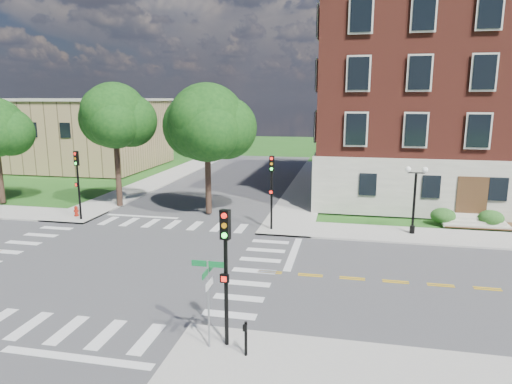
% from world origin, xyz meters
% --- Properties ---
extents(ground, '(160.00, 160.00, 0.00)m').
position_xyz_m(ground, '(0.00, 0.00, 0.00)').
color(ground, '#215517').
rests_on(ground, ground).
extents(road_ew, '(90.00, 12.00, 0.01)m').
position_xyz_m(road_ew, '(0.00, 0.00, 0.01)').
color(road_ew, '#3D3D3F').
rests_on(road_ew, ground).
extents(road_ns, '(12.00, 90.00, 0.01)m').
position_xyz_m(road_ns, '(0.00, 0.00, 0.01)').
color(road_ns, '#3D3D3F').
rests_on(road_ns, ground).
extents(sidewalk_ne, '(34.00, 34.00, 0.12)m').
position_xyz_m(sidewalk_ne, '(15.38, 15.38, 0.06)').
color(sidewalk_ne, '#9E9B93').
rests_on(sidewalk_ne, ground).
extents(sidewalk_nw, '(34.00, 34.00, 0.12)m').
position_xyz_m(sidewalk_nw, '(-15.38, 15.38, 0.06)').
color(sidewalk_nw, '#9E9B93').
rests_on(sidewalk_nw, ground).
extents(crosswalk_east, '(2.20, 10.20, 0.02)m').
position_xyz_m(crosswalk_east, '(7.20, 0.00, 0.00)').
color(crosswalk_east, silver).
rests_on(crosswalk_east, ground).
extents(stop_bar_east, '(0.40, 5.50, 0.00)m').
position_xyz_m(stop_bar_east, '(8.80, 3.00, 0.00)').
color(stop_bar_east, silver).
rests_on(stop_bar_east, ground).
extents(main_building, '(30.60, 22.40, 16.50)m').
position_xyz_m(main_building, '(24.00, 21.99, 8.34)').
color(main_building, '#A09E8D').
rests_on(main_building, ground).
extents(secondary_building, '(20.40, 15.40, 8.30)m').
position_xyz_m(secondary_building, '(-22.00, 30.00, 4.28)').
color(secondary_building, '#9F8557').
rests_on(secondary_building, ground).
extents(tree_c, '(5.03, 5.03, 9.56)m').
position_xyz_m(tree_c, '(-6.05, 11.24, 7.13)').
color(tree_c, '#2F1E17').
rests_on(tree_c, ground).
extents(tree_d, '(5.62, 5.62, 9.45)m').
position_xyz_m(tree_d, '(1.58, 10.36, 6.74)').
color(tree_d, '#2F1E17').
rests_on(tree_d, ground).
extents(traffic_signal_se, '(0.36, 0.41, 4.80)m').
position_xyz_m(traffic_signal_se, '(7.74, -7.15, 3.19)').
color(traffic_signal_se, black).
rests_on(traffic_signal_se, ground).
extents(traffic_signal_ne, '(0.35, 0.40, 4.80)m').
position_xyz_m(traffic_signal_ne, '(6.84, 7.13, 3.19)').
color(traffic_signal_ne, black).
rests_on(traffic_signal_ne, ground).
extents(traffic_signal_nw, '(0.38, 0.46, 4.80)m').
position_xyz_m(traffic_signal_nw, '(-6.71, 6.86, 3.19)').
color(traffic_signal_nw, black).
rests_on(traffic_signal_nw, ground).
extents(twin_lamp_west, '(1.36, 0.36, 4.23)m').
position_xyz_m(twin_lamp_west, '(15.69, 8.03, 2.52)').
color(twin_lamp_west, black).
rests_on(twin_lamp_west, ground).
extents(street_sign_pole, '(1.10, 1.10, 3.10)m').
position_xyz_m(street_sign_pole, '(7.20, -7.41, 2.31)').
color(street_sign_pole, gray).
rests_on(street_sign_pole, ground).
extents(push_button_post, '(0.14, 0.21, 1.20)m').
position_xyz_m(push_button_post, '(8.54, -7.69, 0.80)').
color(push_button_post, black).
rests_on(push_button_post, ground).
extents(fire_hydrant, '(0.35, 0.35, 0.75)m').
position_xyz_m(fire_hydrant, '(-7.52, 7.57, 0.46)').
color(fire_hydrant, '#9D1A0C').
rests_on(fire_hydrant, ground).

